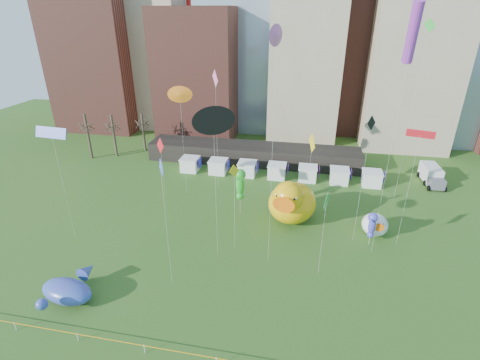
% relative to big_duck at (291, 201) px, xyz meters
% --- Properties ---
extents(skyline, '(101.00, 23.00, 68.00)m').
position_rel_big_duck_xyz_m(skyline, '(-1.91, 38.44, 18.46)').
color(skyline, brown).
rests_on(skyline, ground).
extents(pavilion, '(38.00, 6.00, 3.20)m').
position_rel_big_duck_xyz_m(pavilion, '(-8.16, 19.38, -1.37)').
color(pavilion, black).
rests_on(pavilion, ground).
extents(vendor_tents, '(33.24, 2.80, 2.40)m').
position_rel_big_duck_xyz_m(vendor_tents, '(-3.14, 13.38, -1.87)').
color(vendor_tents, white).
rests_on(vendor_tents, ground).
extents(bare_trees, '(8.44, 6.44, 8.50)m').
position_rel_big_duck_xyz_m(bare_trees, '(-34.33, 17.92, 1.04)').
color(bare_trees, '#382B21').
rests_on(bare_trees, ground).
extents(caution_tape, '(50.00, 0.06, 0.90)m').
position_rel_big_duck_xyz_m(caution_tape, '(-4.16, -22.62, -2.29)').
color(caution_tape, white).
rests_on(caution_tape, ground).
extents(big_duck, '(7.43, 8.99, 6.48)m').
position_rel_big_duck_xyz_m(big_duck, '(0.00, 0.00, 0.00)').
color(big_duck, '#E5AA0B').
rests_on(big_duck, ground).
extents(small_duck, '(3.20, 4.29, 3.30)m').
position_rel_big_duck_xyz_m(small_duck, '(10.39, -1.14, -1.46)').
color(small_duck, white).
rests_on(small_duck, ground).
extents(seahorse_green, '(1.86, 2.11, 6.67)m').
position_rel_big_duck_xyz_m(seahorse_green, '(-6.85, 0.57, 1.87)').
color(seahorse_green, silver).
rests_on(seahorse_green, ground).
extents(seahorse_purple, '(1.48, 1.64, 4.33)m').
position_rel_big_duck_xyz_m(seahorse_purple, '(9.56, -3.47, -0.03)').
color(seahorse_purple, silver).
rests_on(seahorse_purple, ground).
extents(whale_inflatable, '(5.77, 6.97, 2.38)m').
position_rel_big_duck_xyz_m(whale_inflatable, '(-19.87, -18.28, -1.89)').
color(whale_inflatable, '#493EA9').
rests_on(whale_inflatable, ground).
extents(box_truck, '(2.86, 6.44, 2.68)m').
position_rel_big_duck_xyz_m(box_truck, '(21.34, 16.22, -1.60)').
color(box_truck, silver).
rests_on(box_truck, ground).
extents(kite_0, '(2.77, 1.11, 14.16)m').
position_rel_big_duck_xyz_m(kite_0, '(12.75, -2.86, 10.68)').
color(kite_0, silver).
rests_on(kite_0, ground).
extents(kite_1, '(1.31, 1.97, 17.93)m').
position_rel_big_duck_xyz_m(kite_1, '(-11.77, 7.86, 13.37)').
color(kite_1, silver).
rests_on(kite_1, ground).
extents(kite_2, '(2.67, 1.73, 17.10)m').
position_rel_big_duck_xyz_m(kite_2, '(-7.66, -8.59, 12.67)').
color(kite_2, silver).
rests_on(kite_2, ground).
extents(kite_3, '(1.12, 1.27, 24.45)m').
position_rel_big_duck_xyz_m(kite_3, '(14.64, 9.23, 19.12)').
color(kite_3, silver).
rests_on(kite_3, ground).
extents(kite_4, '(0.83, 1.30, 10.62)m').
position_rel_big_duck_xyz_m(kite_4, '(-5.94, -7.22, 6.54)').
color(kite_4, silver).
rests_on(kite_4, ground).
extents(kite_5, '(3.90, 0.86, 13.96)m').
position_rel_big_duck_xyz_m(kite_5, '(-25.64, -8.83, 10.36)').
color(kite_5, silver).
rests_on(kite_5, ground).
extents(kite_6, '(2.30, 0.70, 16.03)m').
position_rel_big_duck_xyz_m(kite_6, '(-16.11, 5.32, 11.89)').
color(kite_6, silver).
rests_on(kite_6, ground).
extents(kite_7, '(1.51, 3.37, 26.23)m').
position_rel_big_duck_xyz_m(kite_7, '(9.66, -4.92, 20.47)').
color(kite_7, silver).
rests_on(kite_7, ground).
extents(kite_8, '(1.78, 1.73, 9.24)m').
position_rel_big_duck_xyz_m(kite_8, '(-18.87, 3.55, 4.95)').
color(kite_8, silver).
rests_on(kite_8, ground).
extents(kite_9, '(0.79, 1.81, 24.24)m').
position_rel_big_duck_xyz_m(kite_9, '(-1.85, -8.60, 20.26)').
color(kite_9, silver).
rests_on(kite_9, ground).
extents(kite_10, '(1.04, 1.39, 15.43)m').
position_rel_big_duck_xyz_m(kite_10, '(7.80, -2.72, 11.02)').
color(kite_10, silver).
rests_on(kite_10, ground).
extents(kite_11, '(0.57, 1.74, 9.56)m').
position_rel_big_duck_xyz_m(kite_11, '(3.65, -10.03, 5.49)').
color(kite_11, silver).
rests_on(kite_11, ground).
extents(kite_12, '(0.90, 2.49, 10.13)m').
position_rel_big_duck_xyz_m(kite_12, '(2.02, 6.41, 5.74)').
color(kite_12, silver).
rests_on(kite_12, ground).
extents(kite_13, '(0.86, 1.32, 13.54)m').
position_rel_big_duck_xyz_m(kite_13, '(-11.01, -14.27, 9.79)').
color(kite_13, silver).
rests_on(kite_13, ground).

